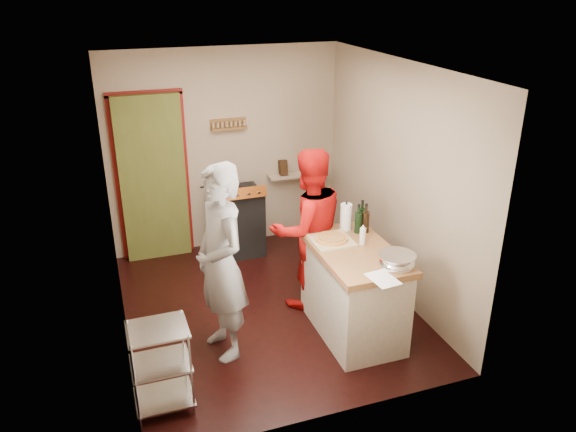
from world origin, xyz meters
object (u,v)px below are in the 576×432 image
Objects in this scene: stove at (238,220)px; person_stripe at (221,263)px; wire_shelving at (161,364)px; island at (354,289)px; person_red at (308,229)px.

stove is 0.53× the size of person_stripe.
wire_shelving is at bearing -59.14° from person_stripe.
wire_shelving is 2.03m from island.
person_stripe reaches higher than person_red.
person_stripe is at bearing 174.62° from island.
wire_shelving is 2.14m from person_red.
person_stripe is at bearing 42.38° from wire_shelving.
island is at bearing 102.86° from person_red.
wire_shelving is at bearing -166.16° from island.
stove is at bearing 150.30° from person_stripe.
wire_shelving is 0.42× the size of person_stripe.
island is at bearing -73.28° from stove.
island reaches higher than wire_shelving.
island is at bearing 73.10° from person_stripe.
stove is 2.94m from wire_shelving.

